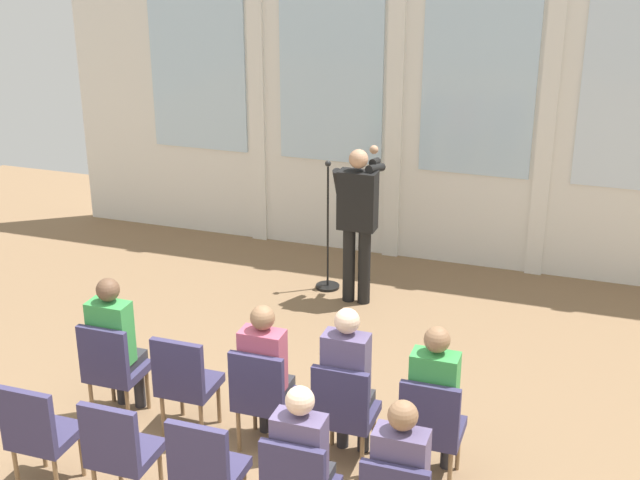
{
  "coord_description": "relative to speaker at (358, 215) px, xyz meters",
  "views": [
    {
      "loc": [
        2.46,
        -4.56,
        4.31
      ],
      "look_at": [
        -0.03,
        2.7,
        1.3
      ],
      "focal_mm": 49.46,
      "sensor_mm": 36.0,
      "label": 1
    }
  ],
  "objects": [
    {
      "name": "audience_r0_c4",
      "position": [
        1.5,
        -2.95,
        -0.3
      ],
      "size": [
        0.36,
        0.39,
        1.34
      ],
      "color": "#2D2D33",
      "rests_on": "ground"
    },
    {
      "name": "mic_stand",
      "position": [
        -0.42,
        0.23,
        -0.7
      ],
      "size": [
        0.28,
        0.28,
        1.55
      ],
      "color": "black",
      "rests_on": "ground"
    },
    {
      "name": "chair_r0_c1",
      "position": [
        -0.59,
        -3.03,
        -0.51
      ],
      "size": [
        0.46,
        0.44,
        0.94
      ],
      "color": "olive",
      "rests_on": "ground"
    },
    {
      "name": "audience_r0_c0",
      "position": [
        -1.29,
        -2.95,
        -0.3
      ],
      "size": [
        0.36,
        0.39,
        1.33
      ],
      "color": "#2D2D33",
      "rests_on": "ground"
    },
    {
      "name": "audience_r1_c4",
      "position": [
        1.5,
        -3.99,
        -0.31
      ],
      "size": [
        0.36,
        0.39,
        1.32
      ],
      "color": "#2D2D33",
      "rests_on": "ground"
    },
    {
      "name": "audience_r1_c3",
      "position": [
        0.8,
        -3.99,
        -0.32
      ],
      "size": [
        0.36,
        0.39,
        1.29
      ],
      "color": "#2D2D33",
      "rests_on": "ground"
    },
    {
      "name": "chair_r0_c2",
      "position": [
        0.11,
        -3.03,
        -0.51
      ],
      "size": [
        0.46,
        0.44,
        0.94
      ],
      "color": "olive",
      "rests_on": "ground"
    },
    {
      "name": "chair_r0_c4",
      "position": [
        1.5,
        -3.03,
        -0.51
      ],
      "size": [
        0.46,
        0.44,
        0.94
      ],
      "color": "olive",
      "rests_on": "ground"
    },
    {
      "name": "chair_r1_c0",
      "position": [
        -1.29,
        -4.07,
        -0.51
      ],
      "size": [
        0.46,
        0.44,
        0.94
      ],
      "color": "olive",
      "rests_on": "ground"
    },
    {
      "name": "rear_partition",
      "position": [
        0.15,
        1.5,
        1.04
      ],
      "size": [
        9.01,
        0.14,
        4.11
      ],
      "color": "silver",
      "rests_on": "ground"
    },
    {
      "name": "chair_r1_c2",
      "position": [
        0.11,
        -4.07,
        -0.51
      ],
      "size": [
        0.46,
        0.44,
        0.94
      ],
      "color": "olive",
      "rests_on": "ground"
    },
    {
      "name": "chair_r0_c3",
      "position": [
        0.8,
        -3.03,
        -0.51
      ],
      "size": [
        0.46,
        0.44,
        0.94
      ],
      "color": "olive",
      "rests_on": "ground"
    },
    {
      "name": "speaker",
      "position": [
        0.0,
        0.0,
        0.0
      ],
      "size": [
        0.52,
        0.69,
        1.78
      ],
      "color": "black",
      "rests_on": "ground"
    },
    {
      "name": "audience_r0_c3",
      "position": [
        0.8,
        -2.95,
        -0.28
      ],
      "size": [
        0.36,
        0.39,
        1.38
      ],
      "color": "#2D2D33",
      "rests_on": "ground"
    },
    {
      "name": "chair_r1_c1",
      "position": [
        -0.59,
        -4.07,
        -0.51
      ],
      "size": [
        0.46,
        0.44,
        0.94
      ],
      "color": "olive",
      "rests_on": "ground"
    },
    {
      "name": "audience_r0_c2",
      "position": [
        0.11,
        -2.95,
        -0.32
      ],
      "size": [
        0.36,
        0.39,
        1.3
      ],
      "color": "#2D2D33",
      "rests_on": "ground"
    },
    {
      "name": "chair_r0_c0",
      "position": [
        -1.29,
        -3.03,
        -0.51
      ],
      "size": [
        0.46,
        0.44,
        0.94
      ],
      "color": "olive",
      "rests_on": "ground"
    }
  ]
}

